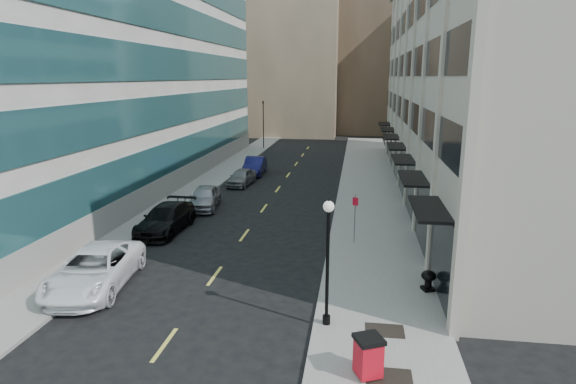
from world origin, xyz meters
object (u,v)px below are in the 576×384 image
(car_white_van, at_px, (95,269))
(car_black_pickup, at_px, (166,219))
(traffic_signal, at_px, (263,104))
(lamppost, at_px, (328,252))
(car_grey_sedan, at_px, (242,177))
(sign_post, at_px, (355,212))
(car_blue_sedan, at_px, (255,166))
(trash_bin, at_px, (368,355))
(urn_planter, at_px, (428,278))
(car_silver_sedan, at_px, (205,197))

(car_white_van, bearing_deg, car_black_pickup, 83.10)
(traffic_signal, height_order, lamppost, traffic_signal)
(traffic_signal, bearing_deg, car_grey_sedan, -84.02)
(traffic_signal, xyz_separation_m, sign_post, (11.90, -34.83, -3.82))
(car_black_pickup, bearing_deg, car_blue_sedan, 86.73)
(sign_post, bearing_deg, trash_bin, -63.26)
(car_white_van, distance_m, urn_planter, 14.48)
(car_silver_sedan, bearing_deg, trash_bin, -66.74)
(car_white_van, distance_m, car_silver_sedan, 13.44)
(traffic_signal, relative_size, car_black_pickup, 1.27)
(trash_bin, xyz_separation_m, sign_post, (-0.54, 12.16, 1.04))
(trash_bin, bearing_deg, lamppost, 91.10)
(car_white_van, bearing_deg, traffic_signal, 84.06)
(trash_bin, bearing_deg, traffic_signal, 79.91)
(urn_planter, bearing_deg, car_white_van, -174.03)
(traffic_signal, height_order, car_grey_sedan, traffic_signal)
(car_white_van, bearing_deg, trash_bin, -29.94)
(traffic_signal, xyz_separation_m, trash_bin, (12.44, -47.00, -4.87))
(car_grey_sedan, height_order, lamppost, lamppost)
(lamppost, bearing_deg, car_grey_sedan, 110.90)
(car_white_van, bearing_deg, lamppost, -17.91)
(lamppost, bearing_deg, traffic_signal, 104.01)
(car_white_van, xyz_separation_m, lamppost, (10.28, -2.00, 2.12))
(car_blue_sedan, bearing_deg, trash_bin, -75.32)
(car_white_van, bearing_deg, car_blue_sedan, 79.57)
(traffic_signal, distance_m, car_blue_sedan, 16.98)
(car_blue_sedan, xyz_separation_m, car_grey_sedan, (-0.10, -4.91, -0.11))
(car_white_van, distance_m, car_grey_sedan, 21.05)
(sign_post, bearing_deg, traffic_signal, 133.04)
(traffic_signal, height_order, car_black_pickup, traffic_signal)
(car_black_pickup, relative_size, sign_post, 1.99)
(car_silver_sedan, relative_size, lamppost, 0.97)
(traffic_signal, xyz_separation_m, car_black_pickup, (0.70, -34.00, -4.92))
(car_white_van, xyz_separation_m, car_black_pickup, (0.00, 8.00, -0.06))
(car_white_van, distance_m, trash_bin, 12.76)
(car_black_pickup, xyz_separation_m, trash_bin, (11.74, -13.00, 0.05))
(car_blue_sedan, bearing_deg, car_silver_sedan, -97.77)
(car_black_pickup, relative_size, car_grey_sedan, 1.32)
(car_black_pickup, xyz_separation_m, sign_post, (11.20, -0.83, 1.10))
(trash_bin, xyz_separation_m, urn_planter, (2.66, 6.50, -0.16))
(car_black_pickup, bearing_deg, car_silver_sedan, 84.83)
(traffic_signal, height_order, car_blue_sedan, traffic_signal)
(trash_bin, relative_size, lamppost, 0.27)
(lamppost, bearing_deg, car_silver_sedan, 121.94)
(sign_post, xyz_separation_m, urn_planter, (3.20, -5.66, -1.21))
(lamppost, bearing_deg, trash_bin, -63.98)
(car_blue_sedan, distance_m, lamppost, 29.31)
(car_blue_sedan, bearing_deg, traffic_signal, 94.64)
(car_blue_sedan, bearing_deg, car_white_van, -97.03)
(car_blue_sedan, bearing_deg, sign_post, -66.37)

